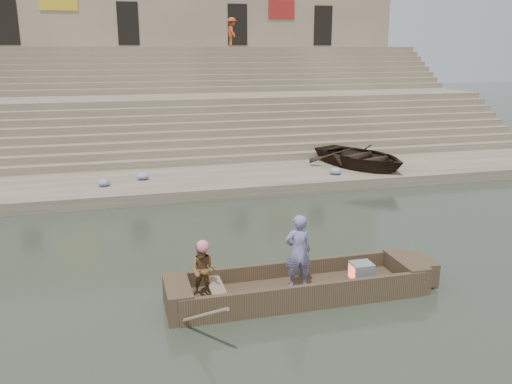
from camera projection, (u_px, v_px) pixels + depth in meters
name	position (u px, v px, depth m)	size (l,w,h in m)	color
ground	(260.00, 268.00, 12.76)	(120.00, 120.00, 0.00)	#2A3326
lower_landing	(205.00, 182.00, 20.17)	(32.00, 4.00, 0.40)	gray
mid_landing	(180.00, 124.00, 26.84)	(32.00, 3.00, 2.80)	gray
upper_landing	(166.00, 90.00, 33.05)	(32.00, 3.00, 5.20)	gray
ghat_steps	(176.00, 112.00, 28.31)	(32.00, 11.00, 5.20)	gray
building_wall	(158.00, 41.00, 35.99)	(32.00, 5.07, 11.20)	tan
main_rowboat	(298.00, 292.00, 11.26)	(5.00, 1.30, 0.22)	brown
rowboat_trim	(307.00, 283.00, 11.26)	(6.04, 2.63, 1.82)	brown
standing_man	(298.00, 251.00, 11.06)	(0.59, 0.38, 1.61)	navy
rowing_man	(203.00, 270.00, 10.69)	(0.56, 0.44, 1.15)	#236B28
television	(361.00, 272.00, 11.54)	(0.46, 0.42, 0.40)	gray
beached_rowboat	(360.00, 156.00, 21.61)	(3.09, 4.32, 0.90)	#2D2116
pedestrian	(232.00, 32.00, 32.41)	(1.12, 0.65, 1.74)	#AE441D
cloth_bundles	(129.00, 178.00, 19.29)	(15.59, 2.22, 0.26)	#3F5999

